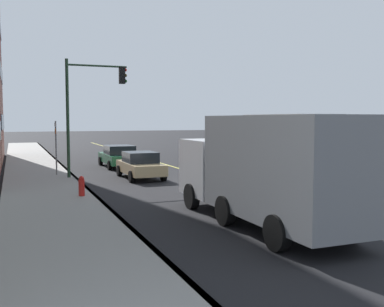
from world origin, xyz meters
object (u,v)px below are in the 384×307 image
street_sign_post (56,144)px  fire_hydrant (82,188)px  car_tan (140,165)px  truck_gray (266,168)px  traffic_light_mast (89,99)px  car_green (119,156)px  truck_white (298,148)px

street_sign_post → fire_hydrant: (-7.39, -0.30, -1.34)m
car_tan → truck_gray: (-11.90, -0.59, 1.01)m
traffic_light_mast → street_sign_post: (1.32, 1.63, -2.42)m
truck_gray → street_sign_post: size_ratio=2.64×
car_green → traffic_light_mast: (-5.34, 2.71, 3.49)m
fire_hydrant → street_sign_post: bearing=2.4°
fire_hydrant → car_green: bearing=-19.5°
truck_gray → street_sign_post: bearing=18.8°
car_green → street_sign_post: (-4.02, 4.34, 1.07)m
truck_white → car_tan: bearing=53.0°
truck_white → street_sign_post: truck_white is taller
car_green → truck_white: (-11.00, -6.41, 1.04)m
truck_white → traffic_light_mast: traffic_light_mast is taller
traffic_light_mast → car_tan: bearing=-105.6°
car_green → street_sign_post: 6.01m
street_sign_post → car_green: bearing=-47.1°
truck_gray → traffic_light_mast: (12.61, 3.13, 2.49)m
traffic_light_mast → fire_hydrant: traffic_light_mast is taller
car_green → fire_hydrant: bearing=160.5°
car_green → fire_hydrant: size_ratio=5.07×
truck_gray → traffic_light_mast: size_ratio=1.30×
truck_white → fire_hydrant: truck_white is taller
truck_white → car_green: bearing=30.2°
car_tan → street_sign_post: bearing=64.0°
fire_hydrant → truck_white: bearing=-87.7°
truck_white → truck_gray: bearing=139.2°
car_tan → truck_gray: 11.96m
car_green → truck_gray: (-17.96, -0.42, 1.00)m
fire_hydrant → car_tan: bearing=-35.8°
car_tan → truck_white: size_ratio=0.55×
car_green → truck_gray: size_ratio=0.59×
car_tan → car_green: bearing=-1.6°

